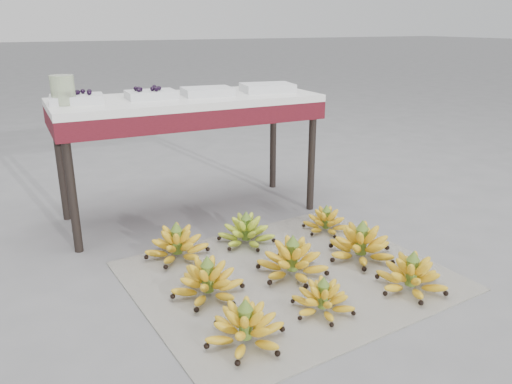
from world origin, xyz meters
name	(u,v)px	position (x,y,z in m)	size (l,w,h in m)	color
ground	(294,285)	(0.00, 0.00, 0.00)	(60.00, 60.00, 0.00)	slate
newspaper_mat	(289,276)	(0.01, 0.07, 0.00)	(1.25, 1.05, 0.01)	beige
bunch_front_left	(245,328)	(-0.35, -0.27, 0.06)	(0.32, 0.32, 0.17)	yellow
bunch_front_center	(323,299)	(-0.01, -0.22, 0.05)	(0.27, 0.27, 0.14)	yellow
bunch_front_right	(411,276)	(0.39, -0.24, 0.06)	(0.36, 0.36, 0.17)	yellow
bunch_mid_left	(208,282)	(-0.35, 0.07, 0.06)	(0.33, 0.33, 0.17)	yellow
bunch_mid_center	(292,261)	(0.03, 0.07, 0.07)	(0.36, 0.36, 0.18)	yellow
bunch_mid_right	(361,245)	(0.39, 0.07, 0.07)	(0.41, 0.41, 0.19)	yellow
bunch_back_left	(177,245)	(-0.35, 0.45, 0.07)	(0.35, 0.35, 0.17)	yellow
bunch_back_center	(246,232)	(-0.01, 0.45, 0.06)	(0.33, 0.33, 0.17)	olive
bunch_back_right	(326,222)	(0.42, 0.40, 0.05)	(0.29, 0.29, 0.14)	yellow
vendor_table	(187,111)	(-0.11, 0.95, 0.58)	(1.37, 0.55, 0.66)	black
tray_far_left	(77,99)	(-0.65, 0.97, 0.68)	(0.26, 0.20, 0.06)	silver
tray_left	(151,94)	(-0.29, 0.96, 0.68)	(0.25, 0.18, 0.06)	silver
tray_right	(208,91)	(0.00, 0.94, 0.68)	(0.27, 0.21, 0.04)	silver
tray_far_right	(267,88)	(0.36, 0.93, 0.68)	(0.30, 0.24, 0.04)	silver
glass_jar	(63,90)	(-0.71, 0.93, 0.73)	(0.11, 0.11, 0.14)	#DFF3C1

